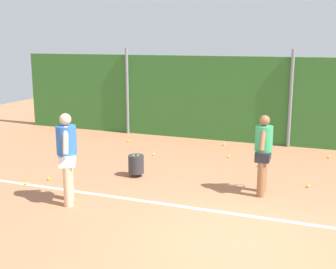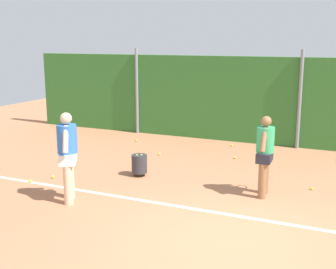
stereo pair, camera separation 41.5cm
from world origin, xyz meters
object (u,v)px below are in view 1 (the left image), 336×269
Objects in this scene: tennis_ball_5 at (49,179)px; tennis_ball_10 at (224,144)px; player_midcourt at (263,151)px; ball_hopper at (136,164)px; tennis_ball_1 at (128,141)px; tennis_ball_9 at (153,154)px; tennis_ball_2 at (329,157)px; tennis_ball_6 at (258,166)px; tennis_ball_0 at (229,157)px; tennis_ball_3 at (26,183)px; player_foreground_near at (67,154)px; tennis_ball_8 at (308,186)px.

tennis_ball_5 is 1.00× the size of tennis_ball_10.
player_midcourt is 3.18× the size of ball_hopper.
tennis_ball_9 is at bearing -41.62° from tennis_ball_1.
tennis_ball_6 is (-1.61, -1.51, 0.00)m from tennis_ball_2.
player_midcourt is 4.76m from tennis_ball_5.
tennis_ball_0 is 1.00× the size of tennis_ball_6.
tennis_ball_9 is (1.60, 3.30, 0.00)m from tennis_ball_3.
ball_hopper is 3.08m from tennis_ball_6.
tennis_ball_6 is at bearing -136.87° from tennis_ball_2.
tennis_ball_9 is 2.36m from tennis_ball_10.
tennis_ball_9 is (-4.47, -1.42, 0.00)m from tennis_ball_2.
player_midcourt is 3.75m from tennis_ball_2.
tennis_ball_8 is at bearing -88.95° from player_foreground_near.
tennis_ball_5 is 5.70m from tennis_ball_8.
tennis_ball_1 and tennis_ball_10 have the same top height.
player_foreground_near is at bearing -106.10° from tennis_ball_10.
tennis_ball_1 is at bearing 155.83° from tennis_ball_8.
tennis_ball_5 is 1.00× the size of tennis_ball_6.
tennis_ball_10 is at bearing 125.44° from tennis_ball_6.
tennis_ball_8 is at bearing -39.19° from tennis_ball_0.
tennis_ball_0 and tennis_ball_10 have the same top height.
ball_hopper is 3.82m from tennis_ball_8.
tennis_ball_5 is 3.14m from tennis_ball_9.
player_midcourt is 2.96m from tennis_ball_0.
tennis_ball_9 is (1.34, 2.84, 0.00)m from tennis_ball_5.
tennis_ball_2 is 4.69m from tennis_ball_9.
tennis_ball_10 is at bearing 109.47° from tennis_ball_0.
player_midcourt is 24.74× the size of tennis_ball_3.
tennis_ball_8 is at bearing -42.75° from tennis_ball_6.
player_midcourt is 24.74× the size of tennis_ball_6.
player_midcourt is 3.94m from tennis_ball_9.
tennis_ball_5 is (-4.60, -0.82, -0.88)m from player_midcourt.
tennis_ball_2 is 1.00× the size of tennis_ball_6.
player_foreground_near is 2.17m from ball_hopper.
player_midcourt reaches higher than tennis_ball_1.
tennis_ball_2 and tennis_ball_6 have the same top height.
tennis_ball_3 is 0.53m from tennis_ball_5.
tennis_ball_1 is at bearing 162.99° from tennis_ball_6.
player_foreground_near is 3.86m from player_midcourt.
player_midcourt is at bearing -62.96° from tennis_ball_0.
tennis_ball_10 is (-2.95, 0.39, 0.00)m from tennis_ball_2.
tennis_ball_0 is (2.10, 4.36, -0.95)m from player_foreground_near.
tennis_ball_0 is 1.06m from tennis_ball_6.
tennis_ball_6 is (4.22, -1.29, 0.00)m from tennis_ball_1.
tennis_ball_0 is (1.61, 2.37, -0.26)m from ball_hopper.
tennis_ball_8 is at bearing -24.17° from tennis_ball_1.
tennis_ball_9 is (0.12, 3.87, -0.95)m from player_foreground_near.
tennis_ball_0 is at bearing 140.81° from tennis_ball_8.
ball_hopper is 2.45m from tennis_ball_3.
tennis_ball_0 is 1.00× the size of tennis_ball_3.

